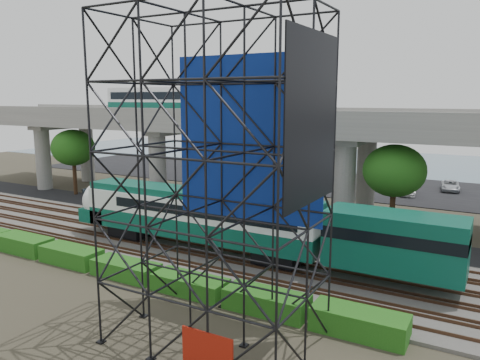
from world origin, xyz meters
The scene contains 13 objects.
ground centered at (0.00, 0.00, 0.00)m, with size 140.00×140.00×0.00m, color #474233.
ballast_bed centered at (0.00, 2.00, 0.10)m, with size 90.00×12.00×0.20m, color slate.
service_road centered at (0.00, 10.50, 0.04)m, with size 90.00×5.00×0.08m, color black.
parking_lot centered at (0.00, 34.00, 0.04)m, with size 90.00×18.00×0.08m, color black.
harbor_water centered at (0.00, 56.00, 0.01)m, with size 140.00×40.00×0.03m, color slate.
rail_tracks centered at (0.00, 2.00, 0.28)m, with size 90.00×9.52×0.16m.
commuter_train centered at (4.36, 2.00, 2.88)m, with size 29.30×3.06×4.30m.
overpass centered at (-0.94, 16.00, 8.21)m, with size 80.00×12.00×12.40m.
scaffold_tower centered at (10.18, -7.98, 7.47)m, with size 9.36×6.36×15.00m.
hedge_strip centered at (1.01, -4.30, 0.56)m, with size 34.60×1.80×1.20m.
trees centered at (-4.67, 16.17, 5.57)m, with size 40.94×16.94×7.69m.
suv centered at (-10.55, 10.26, 0.82)m, with size 2.45×5.31×1.48m, color black.
parked_cars centered at (2.25, 33.67, 0.70)m, with size 36.00×9.79×1.30m.
Camera 1 is at (21.29, -25.45, 11.35)m, focal length 35.00 mm.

